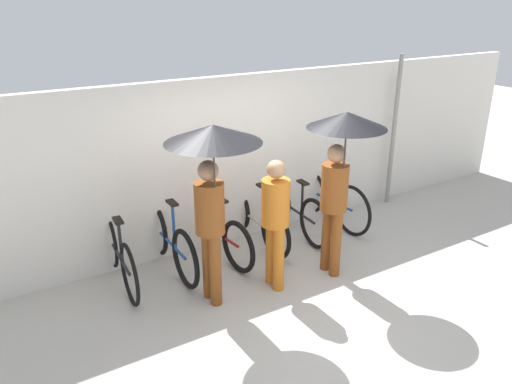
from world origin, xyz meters
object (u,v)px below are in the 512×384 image
at_px(parked_bicycle_4, 295,209).
at_px(parked_bicycle_2, 214,230).
at_px(parked_bicycle_1, 170,241).
at_px(pedestrian_trailing, 341,154).
at_px(parked_bicycle_5, 329,199).
at_px(pedestrian_leading, 212,168).
at_px(parked_bicycle_0, 119,254).
at_px(pedestrian_center, 275,216).
at_px(parked_bicycle_3, 255,219).

bearing_deg(parked_bicycle_4, parked_bicycle_2, 92.52).
distance_m(parked_bicycle_1, pedestrian_trailing, 2.35).
relative_size(parked_bicycle_5, pedestrian_leading, 0.83).
xyz_separation_m(parked_bicycle_0, parked_bicycle_2, (1.28, 0.05, -0.03)).
distance_m(parked_bicycle_1, pedestrian_center, 1.45).
bearing_deg(pedestrian_center, parked_bicycle_2, -71.82).
xyz_separation_m(parked_bicycle_2, pedestrian_leading, (-0.51, -1.04, 1.25)).
height_order(parked_bicycle_0, parked_bicycle_4, parked_bicycle_4).
height_order(parked_bicycle_4, pedestrian_leading, pedestrian_leading).
bearing_deg(pedestrian_trailing, parked_bicycle_1, -34.20).
height_order(parked_bicycle_0, pedestrian_leading, pedestrian_leading).
height_order(parked_bicycle_0, parked_bicycle_3, parked_bicycle_3).
relative_size(parked_bicycle_0, pedestrian_leading, 0.81).
relative_size(parked_bicycle_3, pedestrian_leading, 0.82).
bearing_deg(parked_bicycle_1, pedestrian_trailing, -125.18).
xyz_separation_m(parked_bicycle_3, parked_bicycle_5, (1.28, -0.02, 0.04)).
xyz_separation_m(parked_bicycle_5, pedestrian_leading, (-2.43, -1.03, 1.22)).
bearing_deg(parked_bicycle_3, parked_bicycle_5, -90.94).
height_order(pedestrian_leading, pedestrian_center, pedestrian_leading).
height_order(parked_bicycle_1, pedestrian_trailing, pedestrian_trailing).
bearing_deg(parked_bicycle_0, pedestrian_center, -119.99).
bearing_deg(parked_bicycle_0, pedestrian_trailing, -113.90).
bearing_deg(pedestrian_center, pedestrian_leading, 3.25).
bearing_deg(pedestrian_trailing, parked_bicycle_5, -124.78).
bearing_deg(parked_bicycle_2, pedestrian_trailing, -146.06).
height_order(parked_bicycle_2, pedestrian_trailing, pedestrian_trailing).
height_order(parked_bicycle_4, parked_bicycle_5, parked_bicycle_4).
height_order(parked_bicycle_1, parked_bicycle_5, parked_bicycle_5).
distance_m(parked_bicycle_3, pedestrian_center, 1.27).
relative_size(parked_bicycle_1, parked_bicycle_2, 0.95).
relative_size(parked_bicycle_3, pedestrian_center, 1.07).
distance_m(parked_bicycle_1, parked_bicycle_4, 1.92).
distance_m(parked_bicycle_2, pedestrian_leading, 1.71).
relative_size(parked_bicycle_3, pedestrian_trailing, 0.82).
bearing_deg(parked_bicycle_4, pedestrian_center, 138.94).
bearing_deg(parked_bicycle_2, parked_bicycle_1, 89.13).
height_order(parked_bicycle_1, parked_bicycle_2, parked_bicycle_2).
relative_size(parked_bicycle_0, parked_bicycle_4, 0.99).
xyz_separation_m(parked_bicycle_0, parked_bicycle_3, (1.92, 0.06, -0.03)).
relative_size(pedestrian_center, pedestrian_trailing, 0.76).
height_order(parked_bicycle_3, pedestrian_trailing, pedestrian_trailing).
distance_m(parked_bicycle_0, parked_bicycle_4, 2.56).
height_order(parked_bicycle_1, parked_bicycle_4, parked_bicycle_4).
relative_size(parked_bicycle_5, pedestrian_center, 1.10).
height_order(parked_bicycle_3, parked_bicycle_4, parked_bicycle_4).
distance_m(parked_bicycle_0, parked_bicycle_2, 1.28).
height_order(parked_bicycle_1, parked_bicycle_3, parked_bicycle_3).
bearing_deg(parked_bicycle_1, parked_bicycle_5, -88.46).
bearing_deg(parked_bicycle_1, pedestrian_leading, -172.02).
bearing_deg(parked_bicycle_0, parked_bicycle_3, -84.57).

